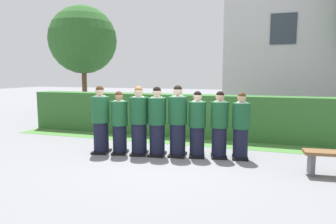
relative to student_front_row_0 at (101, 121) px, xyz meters
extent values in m
plane|color=slate|center=(1.65, 0.26, -0.79)|extent=(60.00, 60.00, 0.00)
cylinder|color=black|center=(0.00, 0.00, -0.41)|extent=(0.36, 0.36, 0.76)
cube|color=black|center=(0.00, 0.00, -0.76)|extent=(0.45, 0.53, 0.05)
cylinder|color=#1E5B33|center=(0.00, 0.00, 0.29)|extent=(0.43, 0.43, 0.63)
cylinder|color=white|center=(0.00, 0.00, 0.61)|extent=(0.27, 0.27, 0.03)
cube|color=gold|center=(-0.03, 0.20, 0.41)|extent=(0.04, 0.02, 0.28)
sphere|color=beige|center=(0.00, 0.00, 0.73)|extent=(0.22, 0.22, 0.22)
sphere|color=#472D19|center=(0.00, 0.00, 0.77)|extent=(0.20, 0.20, 0.20)
cylinder|color=black|center=(0.47, 0.08, -0.44)|extent=(0.34, 0.34, 0.70)
cube|color=black|center=(0.47, 0.08, -0.76)|extent=(0.45, 0.51, 0.05)
cylinder|color=#1E5B33|center=(0.47, 0.08, 0.21)|extent=(0.40, 0.40, 0.58)
cylinder|color=white|center=(0.47, 0.08, 0.50)|extent=(0.25, 0.25, 0.03)
cube|color=navy|center=(0.43, 0.26, 0.32)|extent=(0.04, 0.02, 0.26)
sphere|color=tan|center=(0.47, 0.08, 0.62)|extent=(0.20, 0.20, 0.20)
sphere|color=#472D19|center=(0.47, 0.08, 0.65)|extent=(0.18, 0.18, 0.18)
cube|color=white|center=(0.41, 0.33, 0.12)|extent=(0.15, 0.04, 0.20)
cylinder|color=black|center=(0.96, 0.14, -0.41)|extent=(0.36, 0.36, 0.76)
cube|color=black|center=(0.96, 0.14, -0.76)|extent=(0.47, 0.54, 0.05)
cylinder|color=#19512D|center=(0.96, 0.14, 0.29)|extent=(0.43, 0.43, 0.63)
cylinder|color=white|center=(0.96, 0.14, 0.61)|extent=(0.27, 0.27, 0.03)
cube|color=gold|center=(0.92, 0.34, 0.41)|extent=(0.04, 0.02, 0.28)
sphere|color=beige|center=(0.96, 0.14, 0.73)|extent=(0.22, 0.22, 0.22)
sphere|color=olive|center=(0.96, 0.14, 0.77)|extent=(0.20, 0.20, 0.20)
cube|color=white|center=(0.90, 0.41, 0.19)|extent=(0.15, 0.04, 0.20)
cylinder|color=black|center=(1.40, 0.19, -0.41)|extent=(0.36, 0.36, 0.76)
cube|color=black|center=(1.40, 0.19, -0.76)|extent=(0.43, 0.51, 0.05)
cylinder|color=#19512D|center=(1.40, 0.19, 0.28)|extent=(0.43, 0.43, 0.63)
cylinder|color=white|center=(1.40, 0.19, 0.60)|extent=(0.27, 0.27, 0.03)
cube|color=gold|center=(1.38, 0.39, 0.41)|extent=(0.04, 0.02, 0.28)
sphere|color=beige|center=(1.40, 0.19, 0.72)|extent=(0.21, 0.21, 0.21)
sphere|color=black|center=(1.40, 0.19, 0.76)|extent=(0.20, 0.20, 0.20)
cylinder|color=black|center=(1.88, 0.30, -0.40)|extent=(0.37, 0.37, 0.77)
cube|color=black|center=(1.88, 0.30, -0.76)|extent=(0.43, 0.51, 0.05)
cylinder|color=#19512D|center=(1.88, 0.30, 0.30)|extent=(0.44, 0.44, 0.64)
cylinder|color=white|center=(1.88, 0.30, 0.63)|extent=(0.27, 0.27, 0.03)
cube|color=#236038|center=(1.86, 0.51, 0.43)|extent=(0.04, 0.01, 0.28)
sphere|color=beige|center=(1.88, 0.30, 0.75)|extent=(0.22, 0.22, 0.22)
sphere|color=black|center=(1.88, 0.30, 0.79)|extent=(0.20, 0.20, 0.20)
cylinder|color=black|center=(2.33, 0.38, -0.43)|extent=(0.34, 0.34, 0.71)
cube|color=black|center=(2.33, 0.38, -0.76)|extent=(0.43, 0.50, 0.05)
cylinder|color=#19512D|center=(2.33, 0.38, 0.22)|extent=(0.40, 0.40, 0.59)
cylinder|color=white|center=(2.33, 0.38, 0.52)|extent=(0.25, 0.25, 0.03)
cube|color=#236038|center=(2.29, 0.57, 0.33)|extent=(0.04, 0.02, 0.26)
sphere|color=beige|center=(2.33, 0.38, 0.63)|extent=(0.20, 0.20, 0.20)
sphere|color=black|center=(2.33, 0.38, 0.67)|extent=(0.19, 0.19, 0.19)
cube|color=white|center=(2.28, 0.64, 0.13)|extent=(0.15, 0.04, 0.20)
cylinder|color=black|center=(2.83, 0.46, -0.43)|extent=(0.34, 0.34, 0.71)
cube|color=black|center=(2.83, 0.46, -0.76)|extent=(0.45, 0.51, 0.05)
cylinder|color=#19512D|center=(2.83, 0.46, 0.22)|extent=(0.40, 0.40, 0.59)
cylinder|color=white|center=(2.83, 0.46, 0.52)|extent=(0.25, 0.25, 0.03)
cube|color=#236038|center=(2.79, 0.65, 0.34)|extent=(0.04, 0.02, 0.26)
sphere|color=tan|center=(2.83, 0.46, 0.64)|extent=(0.20, 0.20, 0.20)
sphere|color=black|center=(2.83, 0.46, 0.67)|extent=(0.19, 0.19, 0.19)
cylinder|color=black|center=(3.31, 0.51, -0.44)|extent=(0.34, 0.34, 0.71)
cube|color=black|center=(3.31, 0.51, -0.76)|extent=(0.41, 0.48, 0.05)
cylinder|color=#19512D|center=(3.31, 0.51, 0.21)|extent=(0.40, 0.40, 0.58)
cylinder|color=white|center=(3.31, 0.51, 0.50)|extent=(0.25, 0.25, 0.03)
cube|color=#236038|center=(3.29, 0.70, 0.32)|extent=(0.04, 0.02, 0.26)
sphere|color=tan|center=(3.31, 0.51, 0.62)|extent=(0.20, 0.20, 0.20)
sphere|color=#472D19|center=(3.31, 0.51, 0.65)|extent=(0.18, 0.18, 0.18)
cube|color=#33662D|center=(1.65, 2.61, -0.14)|extent=(11.06, 0.70, 1.30)
cube|color=silver|center=(6.11, 7.68, 2.07)|extent=(7.81, 4.40, 5.73)
cube|color=#2D3842|center=(4.35, 5.46, 2.76)|extent=(0.90, 0.04, 1.10)
cylinder|color=brown|center=(-4.75, 6.57, 0.23)|extent=(0.24, 0.24, 2.04)
sphere|color=#2D6028|center=(-4.75, 6.57, 2.78)|extent=(3.26, 3.26, 3.26)
cube|color=#4C4C51|center=(4.71, -0.20, -0.58)|extent=(0.11, 0.33, 0.42)
cube|color=#477A38|center=(1.65, 1.81, -0.79)|extent=(11.06, 0.90, 0.01)
camera|label=1|loc=(3.81, -6.42, 1.16)|focal=32.20mm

